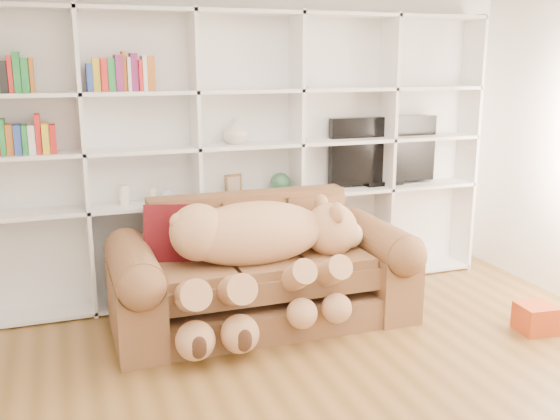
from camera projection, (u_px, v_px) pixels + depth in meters
name	position (u px, v px, depth m)	size (l,w,h in m)	color
wall_back	(241.00, 137.00, 5.40)	(5.00, 0.02, 2.70)	white
bookshelf	(218.00, 145.00, 5.21)	(4.43, 0.35, 2.40)	white
sofa	(262.00, 276.00, 4.84)	(2.28, 0.99, 0.96)	brown
teddy_bear	(259.00, 248.00, 4.57)	(1.61, 0.91, 0.93)	tan
throw_pillow	(175.00, 235.00, 4.69)	(0.46, 0.15, 0.46)	#540E11
gift_box	(536.00, 318.00, 4.69)	(0.26, 0.25, 0.21)	#C04419
tv	(383.00, 152.00, 5.74)	(1.07, 0.18, 0.63)	black
picture_frame	(233.00, 185.00, 5.27)	(0.15, 0.03, 0.19)	#53391C
green_vase	(280.00, 183.00, 5.41)	(0.18, 0.18, 0.18)	#305E3E
figurine_tall	(124.00, 195.00, 4.98)	(0.08, 0.08, 0.16)	silver
figurine_short	(153.00, 195.00, 5.06)	(0.07, 0.07, 0.12)	silver
snow_globe	(167.00, 195.00, 5.10)	(0.10, 0.10, 0.10)	silver
shelf_vase	(235.00, 131.00, 5.17)	(0.21, 0.21, 0.21)	beige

